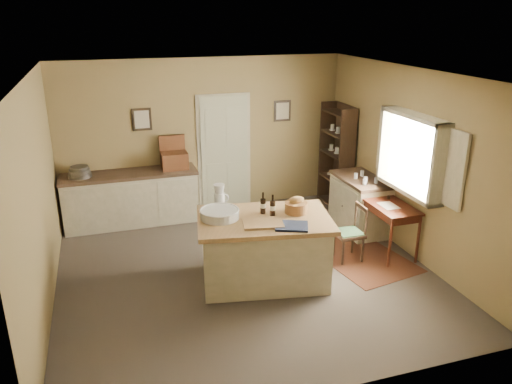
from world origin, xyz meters
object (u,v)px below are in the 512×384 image
work_island (263,247)px  desk_chair (349,234)px  writing_desk (391,212)px  shelving_unit (339,157)px  right_cabinet (360,204)px  sideboard (132,196)px

work_island → desk_chair: work_island is taller
work_island → writing_desk: (2.03, 0.20, 0.19)m
shelving_unit → right_cabinet: bearing=-97.5°
sideboard → desk_chair: (2.88, -2.31, -0.08)m
work_island → shelving_unit: size_ratio=1.01×
sideboard → writing_desk: (3.54, -2.31, 0.19)m
right_cabinet → writing_desk: bearing=-90.0°
shelving_unit → sideboard: bearing=175.8°
desk_chair → work_island: bearing=-171.2°
desk_chair → right_cabinet: bearing=54.6°
sideboard → writing_desk: 4.23m
writing_desk → desk_chair: (-0.66, -0.00, -0.26)m
desk_chair → shelving_unit: bearing=69.0°
desk_chair → right_cabinet: size_ratio=0.73×
sideboard → right_cabinet: sideboard is taller
right_cabinet → shelving_unit: shelving_unit is taller
writing_desk → right_cabinet: 0.93m
sideboard → writing_desk: size_ratio=2.54×
desk_chair → shelving_unit: size_ratio=0.43×
sideboard → shelving_unit: bearing=-4.2°
writing_desk → shelving_unit: bearing=85.8°
right_cabinet → desk_chair: bearing=-126.2°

